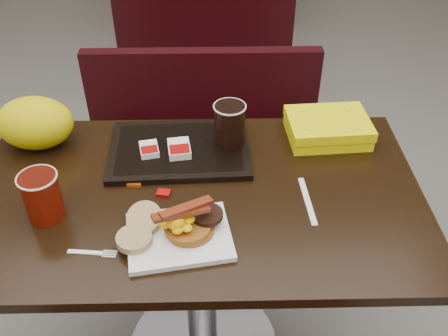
{
  "coord_description": "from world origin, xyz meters",
  "views": [
    {
      "loc": [
        0.05,
        -1.0,
        1.64
      ],
      "look_at": [
        0.07,
        0.04,
        0.8
      ],
      "focal_mm": 40.32,
      "sensor_mm": 36.0,
      "label": 1
    }
  ],
  "objects_px": {
    "hashbrown_sleeve_left": "(149,149)",
    "clamshell": "(328,128)",
    "bench_near_n": "(203,151)",
    "pancake_stack": "(190,227)",
    "paper_bag": "(35,123)",
    "fork": "(85,252)",
    "knife": "(307,201)",
    "coffee_cup_far": "(230,124)",
    "tray": "(180,150)",
    "coffee_cup_near": "(42,197)",
    "table_near": "(201,282)",
    "bench_far_s": "(205,33)",
    "hashbrown_sleeve_right": "(179,149)",
    "platter": "(179,237)"
  },
  "relations": [
    {
      "from": "hashbrown_sleeve_left",
      "to": "clamshell",
      "type": "xyz_separation_m",
      "value": [
        0.53,
        0.09,
        0.0
      ]
    },
    {
      "from": "bench_near_n",
      "to": "clamshell",
      "type": "xyz_separation_m",
      "value": [
        0.39,
        -0.46,
        0.42
      ]
    },
    {
      "from": "clamshell",
      "to": "pancake_stack",
      "type": "bearing_deg",
      "value": -139.03
    },
    {
      "from": "paper_bag",
      "to": "fork",
      "type": "bearing_deg",
      "value": -63.55
    },
    {
      "from": "knife",
      "to": "coffee_cup_far",
      "type": "height_order",
      "value": "coffee_cup_far"
    },
    {
      "from": "tray",
      "to": "hashbrown_sleeve_left",
      "type": "xyz_separation_m",
      "value": [
        -0.08,
        -0.02,
        0.02
      ]
    },
    {
      "from": "coffee_cup_near",
      "to": "tray",
      "type": "bearing_deg",
      "value": 38.73
    },
    {
      "from": "tray",
      "to": "coffee_cup_far",
      "type": "xyz_separation_m",
      "value": [
        0.15,
        0.03,
        0.07
      ]
    },
    {
      "from": "pancake_stack",
      "to": "hashbrown_sleeve_left",
      "type": "height_order",
      "value": "pancake_stack"
    },
    {
      "from": "table_near",
      "to": "pancake_stack",
      "type": "bearing_deg",
      "value": -94.19
    },
    {
      "from": "bench_far_s",
      "to": "clamshell",
      "type": "bearing_deg",
      "value": -76.73
    },
    {
      "from": "table_near",
      "to": "clamshell",
      "type": "relative_size",
      "value": 5.01
    },
    {
      "from": "coffee_cup_near",
      "to": "clamshell",
      "type": "bearing_deg",
      "value": 23.12
    },
    {
      "from": "hashbrown_sleeve_right",
      "to": "coffee_cup_far",
      "type": "xyz_separation_m",
      "value": [
        0.15,
        0.05,
        0.05
      ]
    },
    {
      "from": "table_near",
      "to": "hashbrown_sleeve_left",
      "type": "height_order",
      "value": "hashbrown_sleeve_left"
    },
    {
      "from": "tray",
      "to": "table_near",
      "type": "bearing_deg",
      "value": -75.37
    },
    {
      "from": "table_near",
      "to": "bench_near_n",
      "type": "distance_m",
      "value": 0.7
    },
    {
      "from": "clamshell",
      "to": "table_near",
      "type": "bearing_deg",
      "value": -151.75
    },
    {
      "from": "platter",
      "to": "knife",
      "type": "xyz_separation_m",
      "value": [
        0.33,
        0.12,
        -0.01
      ]
    },
    {
      "from": "coffee_cup_near",
      "to": "coffee_cup_far",
      "type": "distance_m",
      "value": 0.55
    },
    {
      "from": "bench_near_n",
      "to": "hashbrown_sleeve_left",
      "type": "xyz_separation_m",
      "value": [
        -0.14,
        -0.55,
        0.42
      ]
    },
    {
      "from": "bench_near_n",
      "to": "coffee_cup_near",
      "type": "height_order",
      "value": "coffee_cup_near"
    },
    {
      "from": "coffee_cup_far",
      "to": "paper_bag",
      "type": "xyz_separation_m",
      "value": [
        -0.56,
        0.02,
        -0.0
      ]
    },
    {
      "from": "table_near",
      "to": "coffee_cup_near",
      "type": "relative_size",
      "value": 9.48
    },
    {
      "from": "paper_bag",
      "to": "coffee_cup_far",
      "type": "bearing_deg",
      "value": -2.12
    },
    {
      "from": "coffee_cup_far",
      "to": "hashbrown_sleeve_right",
      "type": "bearing_deg",
      "value": -160.85
    },
    {
      "from": "platter",
      "to": "hashbrown_sleeve_right",
      "type": "xyz_separation_m",
      "value": [
        -0.01,
        0.32,
        0.02
      ]
    },
    {
      "from": "platter",
      "to": "tray",
      "type": "bearing_deg",
      "value": 83.36
    },
    {
      "from": "bench_near_n",
      "to": "tray",
      "type": "bearing_deg",
      "value": -95.78
    },
    {
      "from": "table_near",
      "to": "coffee_cup_near",
      "type": "bearing_deg",
      "value": -167.76
    },
    {
      "from": "table_near",
      "to": "bench_far_s",
      "type": "xyz_separation_m",
      "value": [
        0.0,
        1.9,
        -0.02
      ]
    },
    {
      "from": "table_near",
      "to": "bench_near_n",
      "type": "bearing_deg",
      "value": 90.0
    },
    {
      "from": "coffee_cup_near",
      "to": "coffee_cup_far",
      "type": "relative_size",
      "value": 1.05
    },
    {
      "from": "fork",
      "to": "clamshell",
      "type": "distance_m",
      "value": 0.79
    },
    {
      "from": "fork",
      "to": "coffee_cup_near",
      "type": "bearing_deg",
      "value": 138.81
    },
    {
      "from": "pancake_stack",
      "to": "tray",
      "type": "height_order",
      "value": "pancake_stack"
    },
    {
      "from": "fork",
      "to": "paper_bag",
      "type": "relative_size",
      "value": 0.52
    },
    {
      "from": "bench_near_n",
      "to": "bench_far_s",
      "type": "bearing_deg",
      "value": 90.0
    },
    {
      "from": "hashbrown_sleeve_left",
      "to": "coffee_cup_far",
      "type": "distance_m",
      "value": 0.24
    },
    {
      "from": "fork",
      "to": "hashbrown_sleeve_right",
      "type": "relative_size",
      "value": 1.38
    },
    {
      "from": "hashbrown_sleeve_right",
      "to": "paper_bag",
      "type": "relative_size",
      "value": 0.38
    },
    {
      "from": "table_near",
      "to": "knife",
      "type": "height_order",
      "value": "knife"
    },
    {
      "from": "coffee_cup_near",
      "to": "hashbrown_sleeve_left",
      "type": "relative_size",
      "value": 1.82
    },
    {
      "from": "table_near",
      "to": "platter",
      "type": "xyz_separation_m",
      "value": [
        -0.04,
        -0.17,
        0.38
      ]
    },
    {
      "from": "coffee_cup_near",
      "to": "clamshell",
      "type": "xyz_separation_m",
      "value": [
        0.76,
        0.33,
        -0.03
      ]
    },
    {
      "from": "knife",
      "to": "fork",
      "type": "bearing_deg",
      "value": -76.23
    },
    {
      "from": "fork",
      "to": "bench_near_n",
      "type": "bearing_deg",
      "value": 80.31
    },
    {
      "from": "coffee_cup_far",
      "to": "bench_far_s",
      "type": "bearing_deg",
      "value": 93.14
    },
    {
      "from": "bench_far_s",
      "to": "hashbrown_sleeve_right",
      "type": "bearing_deg",
      "value": -91.7
    },
    {
      "from": "coffee_cup_near",
      "to": "knife",
      "type": "xyz_separation_m",
      "value": [
        0.66,
        0.04,
        -0.06
      ]
    }
  ]
}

